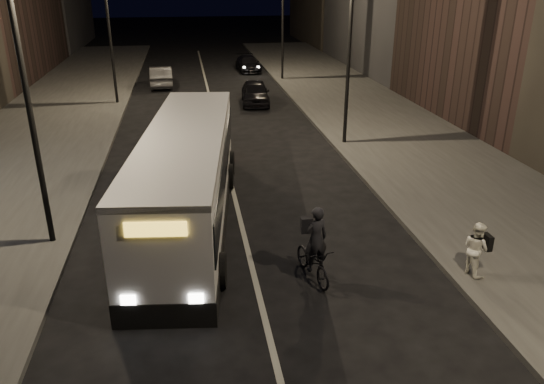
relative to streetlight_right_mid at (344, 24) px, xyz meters
name	(u,v)px	position (x,y,z in m)	size (l,w,h in m)	color
ground	(261,305)	(-5.33, -12.00, -5.36)	(180.00, 180.00, 0.00)	black
sidewalk_right	(388,129)	(3.17, 2.00, -5.28)	(7.00, 70.00, 0.16)	#3A3A37
sidewalk_left	(34,145)	(-13.83, 2.00, -5.28)	(7.00, 70.00, 0.16)	#3A3A37
streetlight_right_mid	(344,24)	(0.00, 0.00, 0.00)	(1.20, 0.44, 8.12)	black
streetlight_right_far	(279,4)	(0.00, 16.00, 0.00)	(1.20, 0.44, 8.12)	black
streetlight_left_near	(31,59)	(-10.66, -8.00, 0.00)	(1.20, 0.44, 8.12)	black
streetlight_left_far	(112,11)	(-10.66, 10.00, 0.00)	(1.20, 0.44, 8.12)	black
city_bus	(187,174)	(-6.93, -7.02, -3.73)	(3.68, 11.33, 3.01)	silver
cyclist_on_bicycle	(314,255)	(-3.83, -11.03, -4.66)	(1.02, 1.93, 2.11)	black
pedestrian_woman	(476,248)	(0.27, -11.69, -4.47)	(0.71, 0.55, 1.46)	white
car_near	(255,93)	(-2.69, 8.92, -4.67)	(1.63, 4.04, 1.38)	black
car_mid	(161,76)	(-8.46, 15.22, -4.66)	(1.48, 4.25, 1.40)	#343436
car_far	(248,64)	(-1.73, 20.36, -4.77)	(1.66, 4.07, 1.18)	black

